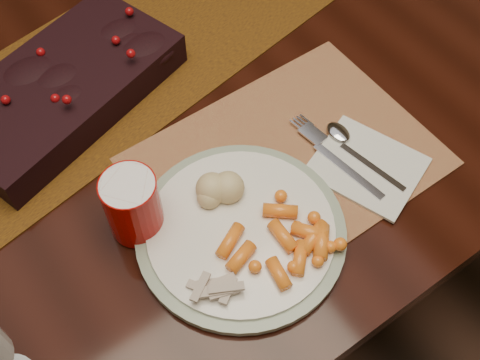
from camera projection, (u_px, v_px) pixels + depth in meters
floor at (187, 281)px, 1.59m from camera, size 5.00×5.00×0.00m
dining_table at (174, 209)px, 1.28m from camera, size 1.80×1.00×0.75m
table_runner at (147, 42)px, 1.03m from camera, size 1.58×0.58×0.00m
centerpiece at (61, 85)px, 0.92m from camera, size 0.41×0.29×0.07m
placemat_main at (286, 161)px, 0.89m from camera, size 0.42×0.31×0.00m
dinner_plate at (241, 231)px, 0.81m from camera, size 0.34×0.34×0.02m
baby_carrots at (275, 242)px, 0.78m from camera, size 0.13×0.12×0.02m
mashed_potatoes at (222, 193)px, 0.81m from camera, size 0.09×0.08×0.05m
turkey_shreds at (215, 292)px, 0.75m from camera, size 0.09×0.08×0.02m
napkin at (367, 166)px, 0.88m from camera, size 0.17×0.19×0.01m
fork at (339, 161)px, 0.88m from camera, size 0.05×0.17×0.00m
spoon at (361, 156)px, 0.88m from camera, size 0.05×0.15×0.00m
red_cup at (133, 205)px, 0.79m from camera, size 0.09×0.09×0.10m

